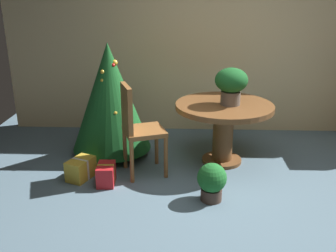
{
  "coord_description": "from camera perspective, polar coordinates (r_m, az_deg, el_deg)",
  "views": [
    {
      "loc": [
        -0.53,
        -3.12,
        1.92
      ],
      "look_at": [
        -0.68,
        0.53,
        0.62
      ],
      "focal_mm": 40.68,
      "sensor_mm": 36.0,
      "label": 1
    }
  ],
  "objects": [
    {
      "name": "holiday_tree",
      "position": [
        4.58,
        -8.7,
        4.3
      ],
      "size": [
        0.95,
        0.95,
        1.37
      ],
      "color": "brown",
      "rests_on": "ground_plane"
    },
    {
      "name": "gift_box_gold",
      "position": [
        4.23,
        -12.94,
        -6.28
      ],
      "size": [
        0.3,
        0.36,
        0.23
      ],
      "color": "gold",
      "rests_on": "ground_plane"
    },
    {
      "name": "back_wall_panel",
      "position": [
        5.38,
        8.25,
        12.8
      ],
      "size": [
        6.0,
        0.1,
        2.6
      ],
      "primitive_type": "cube",
      "color": "beige",
      "rests_on": "ground_plane"
    },
    {
      "name": "ground_plane",
      "position": [
        3.7,
        10.54,
        -12.03
      ],
      "size": [
        6.6,
        6.6,
        0.0
      ],
      "primitive_type": "plane",
      "color": "slate"
    },
    {
      "name": "wooden_chair_left_near",
      "position": [
        4.07,
        -4.66,
        0.07
      ],
      "size": [
        0.53,
        0.53,
        1.01
      ],
      "color": "brown",
      "rests_on": "ground_plane"
    },
    {
      "name": "round_dining_table",
      "position": [
        4.4,
        8.35,
        1.08
      ],
      "size": [
        1.11,
        1.11,
        0.72
      ],
      "color": "brown",
      "rests_on": "ground_plane"
    },
    {
      "name": "gift_box_red",
      "position": [
        4.07,
        -9.25,
        -7.16
      ],
      "size": [
        0.19,
        0.28,
        0.22
      ],
      "color": "red",
      "rests_on": "ground_plane"
    },
    {
      "name": "potted_plant",
      "position": [
        3.7,
        6.58,
        -8.17
      ],
      "size": [
        0.29,
        0.29,
        0.38
      ],
      "color": "#4C382D",
      "rests_on": "ground_plane"
    },
    {
      "name": "flower_vase",
      "position": [
        4.28,
        9.45,
        6.37
      ],
      "size": [
        0.36,
        0.36,
        0.42
      ],
      "color": "#665B51",
      "rests_on": "round_dining_table"
    }
  ]
}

